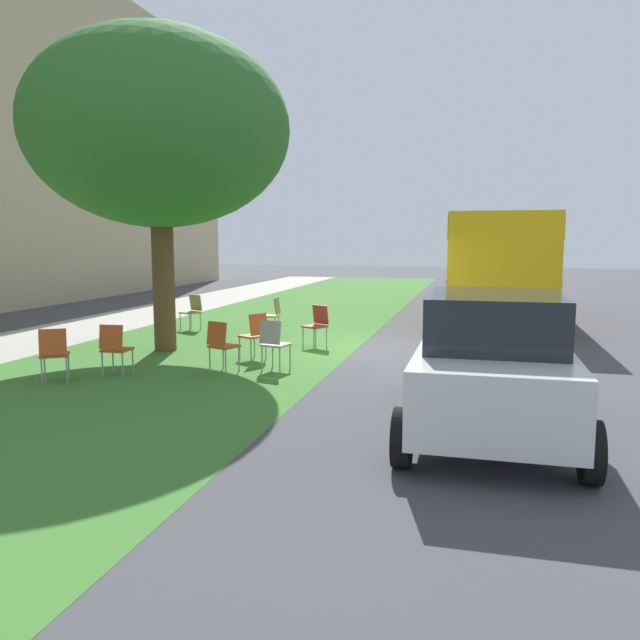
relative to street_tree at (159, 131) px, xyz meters
name	(u,v)px	position (x,y,z in m)	size (l,w,h in m)	color
ground	(367,349)	(1.12, -3.98, -4.37)	(80.00, 80.00, 0.00)	#424247
grass_verge	(223,343)	(1.12, -0.78, -4.37)	(48.00, 6.00, 0.01)	#3D752D
sidewalk_strip	(50,335)	(1.12, 3.62, -4.37)	(48.00, 2.80, 0.01)	#ADA89E
street_tree	(159,131)	(0.00, 0.00, 0.00)	(5.15, 5.15, 6.29)	brown
chair_0	(255,332)	(-0.47, -2.12, -3.85)	(0.57, 0.57, 0.88)	#C64C1E
chair_1	(317,322)	(1.17, -2.90, -3.85)	(0.56, 0.56, 0.88)	#B7332D
chair_2	(273,313)	(2.63, -1.43, -3.85)	(0.45, 0.45, 0.88)	olive
chair_3	(274,341)	(-1.32, -2.78, -3.85)	(0.51, 0.50, 0.88)	#ADA393
chair_4	(54,351)	(-3.10, 0.25, -3.85)	(0.57, 0.57, 0.88)	#C64C1E
chair_5	(221,342)	(-1.69, -1.96, -3.85)	(0.53, 0.53, 0.88)	#C64C1E
chair_6	(192,309)	(2.82, 0.76, -3.85)	(0.55, 0.55, 0.88)	olive
chair_7	(115,346)	(-2.45, -0.41, -3.85)	(0.45, 0.44, 0.88)	#C64C1E
parked_car	(492,362)	(-4.01, -6.35, -3.53)	(3.70, 1.92, 1.65)	silver
school_bus	(497,256)	(8.06, -6.69, -2.61)	(10.40, 2.80, 2.88)	yellow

